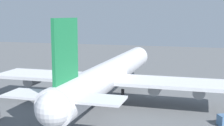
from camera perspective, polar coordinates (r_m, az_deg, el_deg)
name	(u,v)px	position (r m, az deg, el deg)	size (l,w,h in m)	color
ground_plane	(112,99)	(73.34, 0.00, -6.59)	(257.42, 257.42, 0.00)	slate
cargo_airplane	(112,73)	(71.64, -0.08, -1.88)	(64.35, 52.45, 18.92)	silver
safety_cone_nose	(126,74)	(101.47, 2.58, -2.06)	(0.58, 0.58, 0.82)	orange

